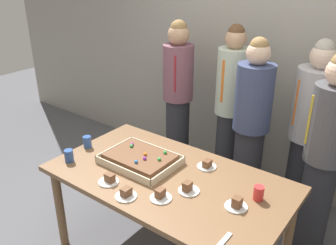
{
  "coord_description": "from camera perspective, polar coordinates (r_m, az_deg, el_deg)",
  "views": [
    {
      "loc": [
        1.36,
        -1.79,
        2.23
      ],
      "look_at": [
        -0.12,
        0.15,
        1.14
      ],
      "focal_mm": 38.27,
      "sensor_mm": 36.0,
      "label": 1
    }
  ],
  "objects": [
    {
      "name": "interior_back_panel",
      "position": [
        3.73,
        15.39,
        12.01
      ],
      "size": [
        8.0,
        0.12,
        3.0
      ],
      "primitive_type": "cube",
      "color": "#9E998E",
      "rests_on": "ground_plane"
    },
    {
      "name": "party_table",
      "position": [
        2.72,
        0.05,
        -10.09
      ],
      "size": [
        1.78,
        0.99,
        0.79
      ],
      "color": "brown",
      "rests_on": "ground_plane"
    },
    {
      "name": "sheet_cake",
      "position": [
        2.83,
        -4.46,
        -5.81
      ],
      "size": [
        0.57,
        0.42,
        0.1
      ],
      "color": "beige",
      "rests_on": "party_table"
    },
    {
      "name": "plated_slice_near_left",
      "position": [
        2.63,
        -9.35,
        -8.99
      ],
      "size": [
        0.15,
        0.15,
        0.07
      ],
      "color": "white",
      "rests_on": "party_table"
    },
    {
      "name": "plated_slice_near_right",
      "position": [
        2.4,
        10.85,
        -12.7
      ],
      "size": [
        0.15,
        0.15,
        0.08
      ],
      "color": "white",
      "rests_on": "party_table"
    },
    {
      "name": "plated_slice_far_left",
      "position": [
        2.44,
        -1.2,
        -11.57
      ],
      "size": [
        0.15,
        0.15,
        0.07
      ],
      "color": "white",
      "rests_on": "party_table"
    },
    {
      "name": "plated_slice_far_right",
      "position": [
        2.51,
        3.22,
        -10.47
      ],
      "size": [
        0.15,
        0.15,
        0.07
      ],
      "color": "white",
      "rests_on": "party_table"
    },
    {
      "name": "plated_slice_center_front",
      "position": [
        2.47,
        -6.7,
        -11.24
      ],
      "size": [
        0.15,
        0.15,
        0.07
      ],
      "color": "white",
      "rests_on": "party_table"
    },
    {
      "name": "plated_slice_center_back",
      "position": [
        2.78,
        6.22,
        -6.77
      ],
      "size": [
        0.15,
        0.15,
        0.07
      ],
      "color": "white",
      "rests_on": "party_table"
    },
    {
      "name": "drink_cup_nearest",
      "position": [
        2.49,
        14.22,
        -10.83
      ],
      "size": [
        0.07,
        0.07,
        0.1
      ],
      "primitive_type": "cylinder",
      "color": "red",
      "rests_on": "party_table"
    },
    {
      "name": "drink_cup_middle",
      "position": [
        3.12,
        -12.73,
        -3.02
      ],
      "size": [
        0.07,
        0.07,
        0.1
      ],
      "primitive_type": "cylinder",
      "color": "#2D5199",
      "rests_on": "party_table"
    },
    {
      "name": "drink_cup_far_end",
      "position": [
        2.94,
        -15.5,
        -5.13
      ],
      "size": [
        0.07,
        0.07,
        0.1
      ],
      "primitive_type": "cylinder",
      "color": "#2D5199",
      "rests_on": "party_table"
    },
    {
      "name": "cake_server_utensil",
      "position": [
        2.14,
        8.57,
        -18.45
      ],
      "size": [
        0.03,
        0.2,
        0.01
      ],
      "primitive_type": "cube",
      "color": "silver",
      "rests_on": "party_table"
    },
    {
      "name": "person_serving_front",
      "position": [
        3.4,
        21.68,
        -1.33
      ],
      "size": [
        0.37,
        0.37,
        1.68
      ],
      "rotation": [
        0.0,
        0.0,
        -2.22
      ],
      "color": "#28282D",
      "rests_on": "ground_plane"
    },
    {
      "name": "person_green_shirt_behind",
      "position": [
        3.22,
        13.0,
        -1.15
      ],
      "size": [
        0.32,
        0.32,
        1.7
      ],
      "rotation": [
        0.0,
        0.0,
        -2.1
      ],
      "color": "#28282D",
      "rests_on": "ground_plane"
    },
    {
      "name": "person_striped_tie_right",
      "position": [
        3.61,
        9.92,
        2.24
      ],
      "size": [
        0.31,
        0.31,
        1.73
      ],
      "rotation": [
        0.0,
        0.0,
        -1.7
      ],
      "color": "#28282D",
      "rests_on": "ground_plane"
    },
    {
      "name": "person_far_right_suit",
      "position": [
        2.99,
        23.65,
        -4.75
      ],
      "size": [
        0.31,
        0.31,
        1.68
      ],
      "rotation": [
        0.0,
        0.0,
        -2.53
      ],
      "color": "#28282D",
      "rests_on": "ground_plane"
    },
    {
      "name": "person_left_edge_reaching",
      "position": [
        3.78,
        1.58,
        3.76
      ],
      "size": [
        0.31,
        0.31,
        1.73
      ],
      "rotation": [
        0.0,
        0.0,
        -1.21
      ],
      "color": "#28282D",
      "rests_on": "ground_plane"
    }
  ]
}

